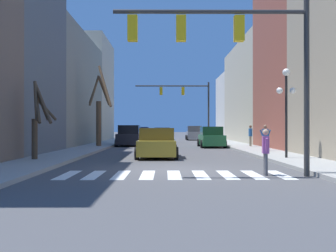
{
  "coord_description": "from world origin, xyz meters",
  "views": [
    {
      "loc": [
        -0.31,
        -14.72,
        1.61
      ],
      "look_at": [
        0.05,
        31.22,
        1.77
      ],
      "focal_mm": 42.0,
      "sensor_mm": 36.0,
      "label": 1
    }
  ],
  "objects_px": {
    "car_driving_away_lane": "(162,135)",
    "pedestrian_near_right_corner": "(250,134)",
    "street_tree_right_far": "(38,119)",
    "car_parked_left_near": "(129,136)",
    "traffic_signal_near": "(233,45)",
    "street_tree_left_near": "(100,109)",
    "car_parked_left_mid": "(157,144)",
    "street_lamp_right_corner": "(286,95)",
    "car_parked_left_far": "(211,138)",
    "traffic_signal_far": "(187,98)",
    "pedestrian_crossing_street": "(266,148)",
    "pedestrian_waiting_at_curb": "(265,135)",
    "car_parked_right_near": "(142,134)",
    "car_at_intersection": "(194,134)"
  },
  "relations": [
    {
      "from": "traffic_signal_near",
      "to": "car_parked_left_near",
      "type": "relative_size",
      "value": 1.44
    },
    {
      "from": "car_driving_away_lane",
      "to": "street_tree_left_near",
      "type": "distance_m",
      "value": 12.72
    },
    {
      "from": "pedestrian_near_right_corner",
      "to": "car_parked_left_mid",
      "type": "bearing_deg",
      "value": -36.62
    },
    {
      "from": "pedestrian_waiting_at_curb",
      "to": "street_tree_left_near",
      "type": "relative_size",
      "value": 0.25
    },
    {
      "from": "car_at_intersection",
      "to": "street_tree_right_far",
      "type": "bearing_deg",
      "value": 163.39
    },
    {
      "from": "pedestrian_waiting_at_curb",
      "to": "car_parked_left_near",
      "type": "bearing_deg",
      "value": 140.75
    },
    {
      "from": "street_tree_right_far",
      "to": "street_tree_left_near",
      "type": "distance_m",
      "value": 13.11
    },
    {
      "from": "street_lamp_right_corner",
      "to": "pedestrian_waiting_at_curb",
      "type": "distance_m",
      "value": 6.18
    },
    {
      "from": "street_tree_right_far",
      "to": "car_driving_away_lane",
      "type": "bearing_deg",
      "value": 77.36
    },
    {
      "from": "traffic_signal_near",
      "to": "pedestrian_near_right_corner",
      "type": "relative_size",
      "value": 3.95
    },
    {
      "from": "car_driving_away_lane",
      "to": "car_parked_left_mid",
      "type": "height_order",
      "value": "car_driving_away_lane"
    },
    {
      "from": "car_parked_left_far",
      "to": "street_tree_right_far",
      "type": "bearing_deg",
      "value": 145.54
    },
    {
      "from": "traffic_signal_far",
      "to": "pedestrian_near_right_corner",
      "type": "height_order",
      "value": "traffic_signal_far"
    },
    {
      "from": "traffic_signal_far",
      "to": "car_parked_left_far",
      "type": "relative_size",
      "value": 1.71
    },
    {
      "from": "car_parked_right_near",
      "to": "pedestrian_crossing_street",
      "type": "height_order",
      "value": "car_parked_right_near"
    },
    {
      "from": "traffic_signal_near",
      "to": "car_parked_left_far",
      "type": "height_order",
      "value": "traffic_signal_near"
    },
    {
      "from": "car_parked_left_far",
      "to": "street_tree_left_near",
      "type": "relative_size",
      "value": 0.73
    },
    {
      "from": "street_tree_right_far",
      "to": "traffic_signal_near",
      "type": "bearing_deg",
      "value": -32.53
    },
    {
      "from": "car_parked_left_far",
      "to": "car_parked_left_mid",
      "type": "bearing_deg",
      "value": 159.16
    },
    {
      "from": "street_lamp_right_corner",
      "to": "car_parked_left_far",
      "type": "height_order",
      "value": "street_lamp_right_corner"
    },
    {
      "from": "car_parked_left_near",
      "to": "traffic_signal_near",
      "type": "bearing_deg",
      "value": -165.92
    },
    {
      "from": "car_parked_left_mid",
      "to": "street_tree_right_far",
      "type": "bearing_deg",
      "value": -61.38
    },
    {
      "from": "car_parked_left_mid",
      "to": "street_tree_right_far",
      "type": "height_order",
      "value": "street_tree_right_far"
    },
    {
      "from": "car_driving_away_lane",
      "to": "pedestrian_near_right_corner",
      "type": "bearing_deg",
      "value": 29.8
    },
    {
      "from": "car_driving_away_lane",
      "to": "street_tree_right_far",
      "type": "height_order",
      "value": "street_tree_right_far"
    },
    {
      "from": "traffic_signal_far",
      "to": "pedestrian_near_right_corner",
      "type": "xyz_separation_m",
      "value": [
        4.3,
        -11.33,
        -3.61
      ]
    },
    {
      "from": "traffic_signal_far",
      "to": "car_parked_left_far",
      "type": "height_order",
      "value": "traffic_signal_far"
    },
    {
      "from": "traffic_signal_near",
      "to": "pedestrian_crossing_street",
      "type": "distance_m",
      "value": 3.59
    },
    {
      "from": "car_at_intersection",
      "to": "car_parked_left_mid",
      "type": "height_order",
      "value": "car_at_intersection"
    },
    {
      "from": "traffic_signal_near",
      "to": "street_lamp_right_corner",
      "type": "xyz_separation_m",
      "value": [
        3.64,
        6.09,
        -1.1
      ]
    },
    {
      "from": "traffic_signal_far",
      "to": "car_parked_left_near",
      "type": "distance_m",
      "value": 10.21
    },
    {
      "from": "pedestrian_waiting_at_curb",
      "to": "car_parked_left_mid",
      "type": "bearing_deg",
      "value": -145.07
    },
    {
      "from": "car_parked_right_near",
      "to": "street_tree_left_near",
      "type": "bearing_deg",
      "value": 174.28
    },
    {
      "from": "street_tree_right_far",
      "to": "car_parked_left_near",
      "type": "bearing_deg",
      "value": 80.41
    },
    {
      "from": "car_parked_left_far",
      "to": "street_tree_right_far",
      "type": "distance_m",
      "value": 16.96
    },
    {
      "from": "traffic_signal_near",
      "to": "street_lamp_right_corner",
      "type": "relative_size",
      "value": 1.49
    },
    {
      "from": "traffic_signal_near",
      "to": "street_tree_left_near",
      "type": "relative_size",
      "value": 1.01
    },
    {
      "from": "street_lamp_right_corner",
      "to": "street_tree_left_near",
      "type": "relative_size",
      "value": 0.68
    },
    {
      "from": "street_lamp_right_corner",
      "to": "car_parked_left_far",
      "type": "xyz_separation_m",
      "value": [
        -2.1,
        12.98,
        -2.42
      ]
    },
    {
      "from": "car_parked_left_mid",
      "to": "pedestrian_waiting_at_curb",
      "type": "relative_size",
      "value": 2.65
    },
    {
      "from": "pedestrian_crossing_street",
      "to": "car_parked_left_near",
      "type": "bearing_deg",
      "value": 24.6
    },
    {
      "from": "pedestrian_crossing_street",
      "to": "pedestrian_waiting_at_curb",
      "type": "bearing_deg",
      "value": -6.99
    },
    {
      "from": "traffic_signal_near",
      "to": "street_tree_left_near",
      "type": "xyz_separation_m",
      "value": [
        -7.38,
        18.18,
        -1.27
      ]
    },
    {
      "from": "traffic_signal_near",
      "to": "pedestrian_near_right_corner",
      "type": "bearing_deg",
      "value": 75.92
    },
    {
      "from": "car_driving_away_lane",
      "to": "street_tree_right_far",
      "type": "bearing_deg",
      "value": -12.64
    },
    {
      "from": "traffic_signal_far",
      "to": "pedestrian_crossing_street",
      "type": "bearing_deg",
      "value": -87.9
    },
    {
      "from": "street_lamp_right_corner",
      "to": "car_parked_right_near",
      "type": "height_order",
      "value": "street_lamp_right_corner"
    },
    {
      "from": "car_driving_away_lane",
      "to": "street_tree_left_near",
      "type": "xyz_separation_m",
      "value": [
        -4.86,
        -11.53,
        2.28
      ]
    },
    {
      "from": "traffic_signal_far",
      "to": "pedestrian_near_right_corner",
      "type": "distance_m",
      "value": 12.64
    },
    {
      "from": "traffic_signal_near",
      "to": "street_tree_left_near",
      "type": "distance_m",
      "value": 19.66
    }
  ]
}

